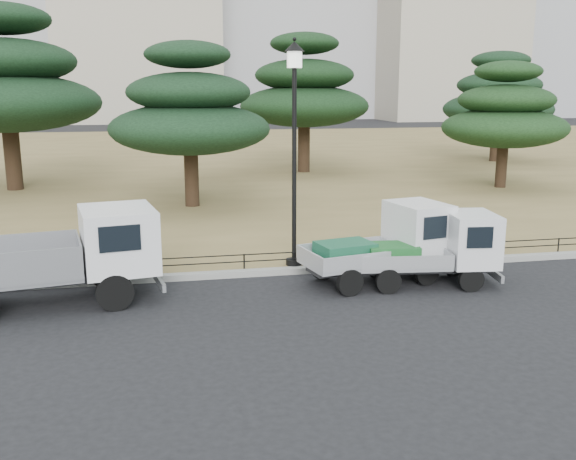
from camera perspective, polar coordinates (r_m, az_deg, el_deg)
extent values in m
plane|color=black|center=(14.21, 1.61, -6.85)|extent=(220.00, 220.00, 0.00)
cube|color=olive|center=(44.01, -7.44, 6.37)|extent=(120.00, 56.00, 0.15)
cube|color=gray|center=(16.61, -0.41, -3.67)|extent=(120.00, 0.25, 0.16)
cylinder|color=black|center=(14.34, -15.13, -5.40)|extent=(0.83, 0.30, 0.81)
cylinder|color=black|center=(16.03, -15.86, -3.55)|extent=(0.83, 0.30, 0.81)
cube|color=#2D2D30|center=(15.07, -20.73, -4.07)|extent=(4.64, 1.73, 0.14)
cube|color=gray|center=(14.97, -23.98, -2.59)|extent=(3.41, 2.29, 0.79)
cube|color=silver|center=(14.96, -14.83, -0.74)|extent=(1.89, 2.18, 1.39)
cylinder|color=black|center=(16.01, 12.22, -3.70)|extent=(0.66, 0.30, 0.64)
cylinder|color=black|center=(17.13, 9.50, -2.52)|extent=(0.66, 0.30, 0.64)
cylinder|color=black|center=(14.91, 5.52, -4.68)|extent=(0.66, 0.30, 0.64)
cylinder|color=black|center=(16.11, 3.11, -3.33)|extent=(0.66, 0.30, 0.64)
cube|color=#2D2D30|center=(15.98, 7.77, -3.00)|extent=(3.51, 1.47, 0.15)
cube|color=#B6B7BE|center=(15.61, 5.84, -2.24)|extent=(2.61, 1.90, 0.42)
cube|color=silver|center=(16.44, 11.46, 0.03)|extent=(1.49, 1.78, 1.37)
cube|color=#185639|center=(15.47, 5.08, -1.95)|extent=(1.47, 1.19, 0.47)
cylinder|color=black|center=(15.76, 15.97, -4.25)|extent=(0.61, 0.23, 0.59)
cylinder|color=black|center=(16.93, 14.46, -3.00)|extent=(0.61, 0.23, 0.59)
cylinder|color=black|center=(15.19, 8.93, -4.53)|extent=(0.61, 0.23, 0.59)
cylinder|color=black|center=(16.41, 7.90, -3.21)|extent=(0.61, 0.23, 0.59)
cube|color=#2D2D30|center=(16.01, 11.98, -3.25)|extent=(3.26, 1.12, 0.14)
cube|color=#A4A6AB|center=(15.79, 10.00, -2.38)|extent=(2.35, 1.60, 0.40)
cube|color=silver|center=(16.20, 15.91, -0.74)|extent=(1.28, 1.59, 1.25)
cube|color=#1B5E26|center=(15.71, 9.24, -2.06)|extent=(1.31, 1.02, 0.43)
cylinder|color=black|center=(16.92, 0.54, -2.85)|extent=(0.43, 0.43, 0.16)
cylinder|color=black|center=(16.43, 0.56, 5.66)|extent=(0.12, 0.12, 4.89)
cylinder|color=white|center=(16.33, 0.58, 14.90)|extent=(0.39, 0.39, 0.39)
cone|color=black|center=(16.34, 0.58, 16.01)|extent=(0.51, 0.51, 0.24)
cylinder|color=black|center=(16.68, -0.51, -2.64)|extent=(38.00, 0.03, 0.03)
cylinder|color=black|center=(16.63, -0.51, -2.04)|extent=(38.00, 0.03, 0.03)
cylinder|color=black|center=(16.68, -0.51, -2.64)|extent=(0.04, 0.04, 0.40)
cylinder|color=black|center=(31.88, -23.29, 6.17)|extent=(0.72, 0.72, 3.20)
ellipsoid|color=black|center=(31.75, -23.66, 10.32)|extent=(8.20, 8.20, 2.62)
ellipsoid|color=black|center=(31.76, -23.95, 13.55)|extent=(6.26, 6.26, 2.00)
ellipsoid|color=black|center=(31.88, -24.25, 16.77)|extent=(4.32, 4.32, 1.38)
cylinder|color=black|center=(25.50, -8.57, 4.88)|extent=(0.55, 0.55, 2.47)
ellipsoid|color=black|center=(25.33, -8.70, 8.89)|extent=(6.21, 6.21, 1.99)
ellipsoid|color=black|center=(25.28, -8.81, 12.02)|extent=(4.75, 4.75, 1.52)
ellipsoid|color=black|center=(25.31, -8.92, 15.16)|extent=(3.28, 3.28, 1.05)
cylinder|color=black|center=(35.72, 1.42, 7.54)|extent=(0.66, 0.66, 2.93)
ellipsoid|color=black|center=(35.60, 1.44, 10.95)|extent=(7.05, 7.05, 2.26)
ellipsoid|color=black|center=(35.59, 1.45, 13.60)|extent=(5.38, 5.38, 1.72)
ellipsoid|color=black|center=(35.66, 1.47, 16.25)|extent=(3.72, 3.72, 1.19)
cylinder|color=black|center=(31.69, 18.46, 5.65)|extent=(0.51, 0.51, 2.25)
ellipsoid|color=#183417|center=(31.55, 18.67, 8.60)|extent=(5.72, 5.72, 1.83)
ellipsoid|color=#183417|center=(31.50, 18.83, 10.89)|extent=(4.37, 4.37, 1.40)
ellipsoid|color=#183417|center=(31.51, 18.99, 13.19)|extent=(3.01, 3.01, 0.96)
cylinder|color=black|center=(43.09, 17.95, 7.61)|extent=(0.60, 0.60, 2.65)
ellipsoid|color=black|center=(42.99, 18.12, 10.16)|extent=(6.77, 6.77, 2.17)
ellipsoid|color=black|center=(42.97, 18.26, 12.14)|extent=(5.17, 5.17, 1.65)
ellipsoid|color=black|center=(43.00, 18.40, 14.13)|extent=(3.57, 3.57, 1.14)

